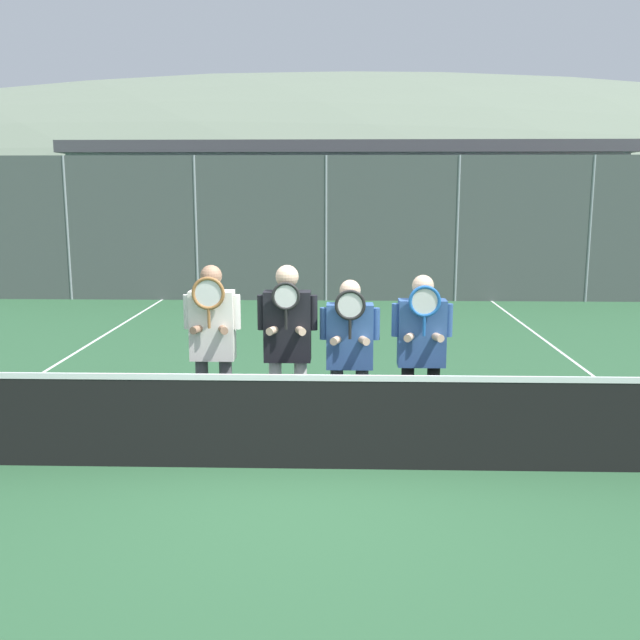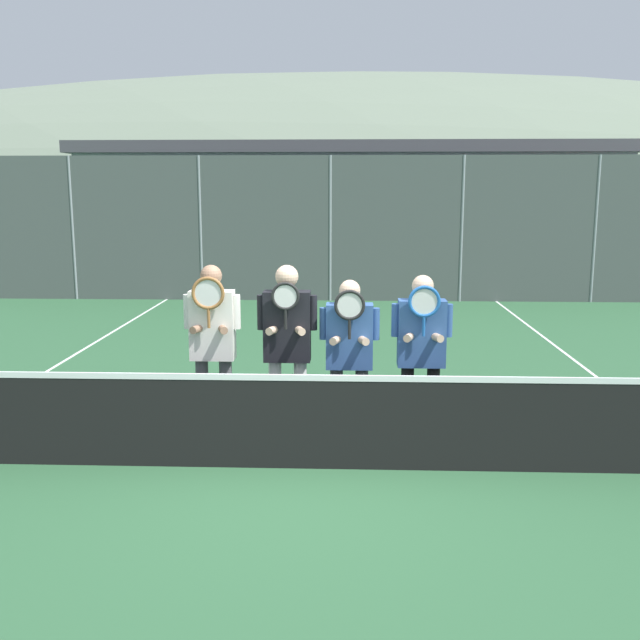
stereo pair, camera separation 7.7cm
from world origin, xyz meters
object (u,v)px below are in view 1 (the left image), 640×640
player_rightmost (422,345)px  car_left_of_center (318,252)px  player_center_right (350,349)px  car_center (489,254)px  player_leftmost (213,339)px  car_far_left (156,249)px  player_center_left (288,339)px

player_rightmost → car_left_of_center: bearing=96.5°
player_center_right → player_rightmost: player_rightmost is taller
player_rightmost → car_center: size_ratio=0.38×
player_leftmost → car_center: size_ratio=0.40×
player_rightmost → car_far_left: size_ratio=0.41×
car_center → player_center_right: bearing=-107.3°
player_center_left → car_center: 13.62m
player_center_right → player_center_left: bearing=179.9°
player_center_right → car_far_left: car_far_left is taller
car_left_of_center → car_center: bearing=0.4°
car_left_of_center → car_center: size_ratio=0.88×
car_center → player_rightmost: bearing=-104.4°
player_center_right → player_rightmost: size_ratio=0.97×
car_far_left → car_left_of_center: car_far_left is taller
car_far_left → car_left_of_center: bearing=-2.1°
player_center_right → car_left_of_center: car_left_of_center is taller
player_center_left → player_center_right: 0.63m
player_rightmost → car_far_left: (-6.03, 12.93, -0.11)m
car_left_of_center → player_leftmost: bearing=-93.0°
car_left_of_center → car_center: 4.73m
player_center_right → car_center: bearing=72.7°
player_center_left → player_rightmost: size_ratio=1.05×
player_center_left → player_center_right: (0.62, -0.00, -0.09)m
player_leftmost → car_center: bearing=67.1°
player_leftmost → player_center_left: player_center_left is taller
player_rightmost → car_center: player_rightmost is taller
car_left_of_center → player_center_left: bearing=-89.5°
player_leftmost → car_center: (5.39, 12.75, -0.24)m
car_far_left → car_left_of_center: (4.58, -0.17, -0.04)m
player_center_left → car_far_left: bearing=109.9°
player_leftmost → player_center_right: (1.39, -0.05, -0.08)m
player_center_right → car_center: player_center_right is taller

